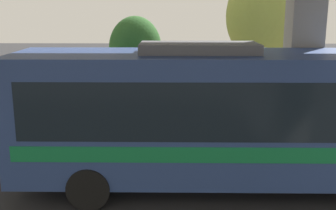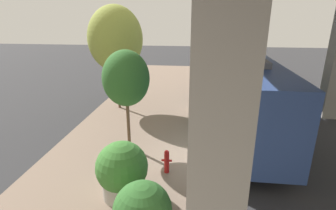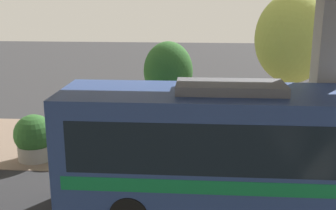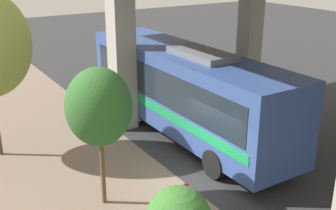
% 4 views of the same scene
% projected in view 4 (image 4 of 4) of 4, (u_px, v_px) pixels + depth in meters
% --- Properties ---
extents(ground_plane, '(80.00, 80.00, 0.00)m').
position_uv_depth(ground_plane, '(188.00, 186.00, 13.63)').
color(ground_plane, '#2D2D30').
rests_on(ground_plane, ground).
extents(bus, '(2.79, 11.31, 3.70)m').
position_uv_depth(bus, '(184.00, 87.00, 17.02)').
color(bus, '#334C8C').
rests_on(bus, ground).
extents(fire_hydrant, '(0.38, 0.18, 0.92)m').
position_uv_depth(fire_hydrant, '(186.00, 197.00, 12.16)').
color(fire_hydrant, '#B21919').
rests_on(fire_hydrant, ground).
extents(street_tree_near, '(1.88, 1.88, 4.22)m').
position_uv_depth(street_tree_near, '(99.00, 107.00, 11.67)').
color(street_tree_near, brown).
rests_on(street_tree_near, ground).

